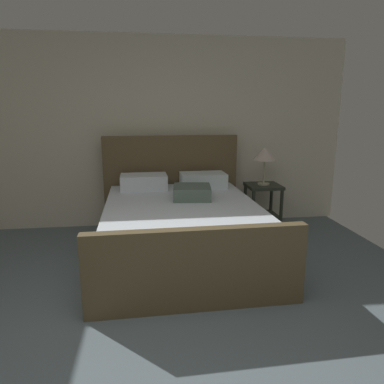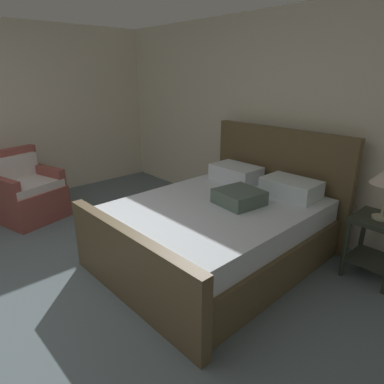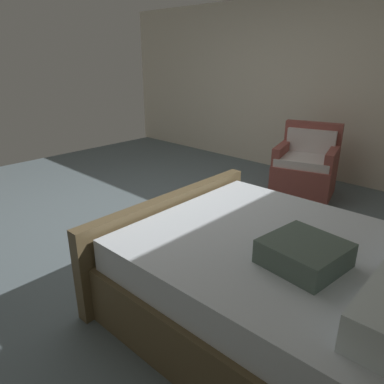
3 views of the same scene
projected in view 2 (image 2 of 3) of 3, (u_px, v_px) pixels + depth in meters
name	position (u px, v px, depth m)	size (l,w,h in m)	color
wall_back	(266.00, 121.00, 4.19)	(5.68, 0.12, 2.52)	silver
bed	(222.00, 226.00, 3.42)	(1.80, 2.22, 1.25)	brown
nightstand_right	(377.00, 238.00, 3.07)	(0.44, 0.44, 0.60)	#2B3228
armchair	(26.00, 193.00, 4.37)	(0.90, 0.89, 0.90)	#934941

